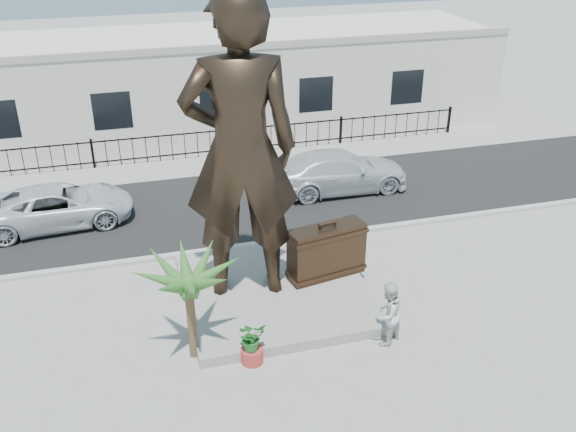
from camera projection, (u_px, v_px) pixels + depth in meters
name	position (u px, v px, depth m)	size (l,w,h in m)	color
ground	(308.00, 323.00, 17.43)	(100.00, 100.00, 0.00)	#9E9991
street	(246.00, 200.00, 24.29)	(40.00, 7.00, 0.01)	black
curb	(268.00, 243.00, 21.26)	(40.00, 0.25, 0.12)	#A5A399
far_sidewalk	(226.00, 162.00, 27.72)	(40.00, 2.50, 0.02)	#9E9991
plinth	(276.00, 292.00, 18.53)	(5.20, 5.20, 0.30)	gray
fence	(223.00, 142.00, 28.13)	(22.00, 0.10, 1.20)	black
building	(205.00, 82.00, 31.00)	(28.00, 7.00, 4.40)	silver
statue	(240.00, 151.00, 16.59)	(3.06, 2.01, 8.38)	black
suitcase	(327.00, 251.00, 18.71)	(2.27, 0.72, 1.60)	#332215
tourist	(388.00, 314.00, 16.33)	(0.86, 0.67, 1.78)	silver
car_white	(58.00, 206.00, 22.28)	(2.34, 5.06, 1.41)	silver
car_silver	(339.00, 171.00, 24.79)	(2.19, 5.38, 1.56)	silver
worker	(249.00, 135.00, 27.86)	(1.22, 0.70, 1.89)	orange
palm_tree	(194.00, 355.00, 16.25)	(1.80, 1.80, 3.20)	#2F5D22
planter	(252.00, 355.00, 15.94)	(0.56, 0.56, 0.40)	#A8332C
shrub	(251.00, 336.00, 15.67)	(0.68, 0.59, 0.76)	#236B25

